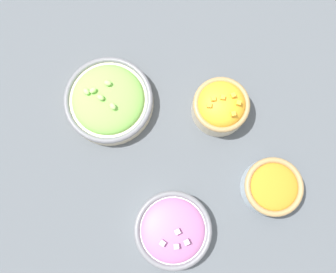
{
  "coord_description": "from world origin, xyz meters",
  "views": [
    {
      "loc": [
        0.12,
        -0.07,
        0.8
      ],
      "look_at": [
        0.0,
        0.0,
        0.03
      ],
      "focal_mm": 40.0,
      "sensor_mm": 36.0,
      "label": 1
    }
  ],
  "objects_px": {
    "bowl_lettuce": "(109,100)",
    "bowl_carrots": "(272,187)",
    "bowl_red_onion": "(173,230)",
    "bowl_squash": "(221,107)"
  },
  "relations": [
    {
      "from": "bowl_squash",
      "to": "bowl_red_onion",
      "type": "xyz_separation_m",
      "value": [
        0.17,
        -0.21,
        -0.02
      ]
    },
    {
      "from": "bowl_carrots",
      "to": "bowl_lettuce",
      "type": "bearing_deg",
      "value": -148.34
    },
    {
      "from": "bowl_squash",
      "to": "bowl_lettuce",
      "type": "height_order",
      "value": "bowl_squash"
    },
    {
      "from": "bowl_squash",
      "to": "bowl_red_onion",
      "type": "relative_size",
      "value": 0.75
    },
    {
      "from": "bowl_red_onion",
      "to": "bowl_lettuce",
      "type": "bearing_deg",
      "value": 177.03
    },
    {
      "from": "bowl_squash",
      "to": "bowl_carrots",
      "type": "distance_m",
      "value": 0.19
    },
    {
      "from": "bowl_lettuce",
      "to": "bowl_red_onion",
      "type": "xyz_separation_m",
      "value": [
        0.3,
        -0.02,
        -0.0
      ]
    },
    {
      "from": "bowl_squash",
      "to": "bowl_red_onion",
      "type": "height_order",
      "value": "bowl_squash"
    },
    {
      "from": "bowl_lettuce",
      "to": "bowl_carrots",
      "type": "distance_m",
      "value": 0.39
    },
    {
      "from": "bowl_lettuce",
      "to": "bowl_red_onion",
      "type": "relative_size",
      "value": 1.21
    }
  ]
}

